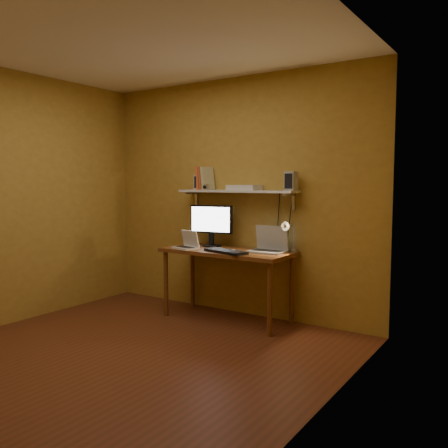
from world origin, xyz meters
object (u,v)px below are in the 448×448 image
Objects in this scene: laptop at (269,245)px; mouse at (234,251)px; netbook at (187,244)px; router at (244,188)px; desk_lamp at (289,233)px; speaker_left at (199,182)px; monitor at (211,223)px; shelf_camera at (206,187)px; desk at (227,258)px; keyboard at (226,251)px; wall_shelf at (237,192)px; speaker_right at (291,181)px.

laptop is 0.37m from mouse.
router is at bearing 51.75° from netbook.
speaker_left reaches higher than desk_lamp.
laptop is 1.20× the size of netbook.
monitor is 0.77m from laptop.
laptop is at bearing 32.01° from netbook.
shelf_camera is (0.13, -0.05, -0.05)m from speaker_left.
router reaches higher than monitor.
desk is 0.73m from desk_lamp.
netbook reaches higher than keyboard.
keyboard is at bearing -46.23° from monitor.
keyboard is (0.10, -0.37, -0.60)m from wall_shelf.
wall_shelf is 0.77m from desk_lamp.
speaker_right is (1.14, 0.01, 0.01)m from speaker_left.
netbook reaches higher than desk.
laptop is 0.69m from router.
netbook is (-0.85, -0.26, -0.02)m from laptop.
desk_lamp is 2.23× the size of speaker_left.
router is at bearing 163.10° from laptop.
netbook is at bearing -158.14° from desk.
keyboard is 1.51× the size of router.
mouse is (0.47, -0.27, -0.24)m from monitor.
desk is 0.84m from shelf_camera.
keyboard is 0.99m from speaker_left.
shelf_camera reaches higher than mouse.
desk_lamp is at bearing -5.88° from wall_shelf.
wall_shelf is at bearing 8.30° from shelf_camera.
desk_lamp reaches higher than keyboard.
keyboard is 5.64× the size of mouse.
mouse is 0.89m from shelf_camera.
speaker_left is (-1.16, 0.06, 0.50)m from desk_lamp.
router is (0.46, 0.07, -0.00)m from shelf_camera.
desk is at bearing -113.03° from router.
speaker_left is (-0.10, 0.35, 0.65)m from netbook.
shelf_camera reaches higher than keyboard.
desk is 4.23× the size of router.
laptop is 4.04× the size of mouse.
netbook is 1.55× the size of speaker_right.
keyboard is (0.40, -0.31, -0.24)m from monitor.
desk_lamp is at bearing 30.04° from netbook.
shelf_camera is (-0.54, 0.28, 0.64)m from mouse.
keyboard is at bearing -87.77° from router.
wall_shelf is 7.32× the size of speaker_right.
desk is 4.71× the size of netbook.
netbook is at bearing -157.82° from speaker_right.
laptop reaches higher than mouse.
speaker_right is (0.64, 0.19, 0.81)m from desk.
desk_lamp is at bearing -70.11° from speaker_right.
wall_shelf is at bearing 56.43° from netbook.
router is (-0.01, 0.38, 0.64)m from keyboard.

